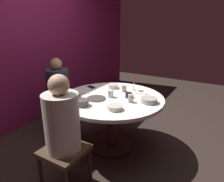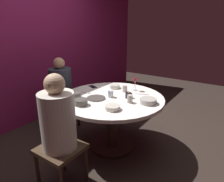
{
  "view_description": "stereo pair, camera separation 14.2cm",
  "coord_description": "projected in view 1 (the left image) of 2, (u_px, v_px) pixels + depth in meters",
  "views": [
    {
      "loc": [
        -2.08,
        -1.26,
        1.62
      ],
      "look_at": [
        0.0,
        0.0,
        0.8
      ],
      "focal_mm": 32.47,
      "sensor_mm": 36.0,
      "label": 1
    },
    {
      "loc": [
        -2.01,
        -1.37,
        1.62
      ],
      "look_at": [
        0.0,
        0.0,
        0.8
      ],
      "focal_mm": 32.47,
      "sensor_mm": 36.0,
      "label": 2
    }
  ],
  "objects": [
    {
      "name": "bowl_salad_center",
      "position": [
        149.0,
        100.0,
        2.4
      ],
      "size": [
        0.2,
        0.2,
        0.06
      ],
      "primitive_type": "cylinder",
      "color": "#B2ADA3",
      "rests_on": "dining_table"
    },
    {
      "name": "bowl_small_white",
      "position": [
        74.0,
        96.0,
        2.52
      ],
      "size": [
        0.17,
        0.17,
        0.07
      ],
      "primitive_type": "cylinder",
      "color": "#4C4742",
      "rests_on": "dining_table"
    },
    {
      "name": "ground_plane",
      "position": [
        112.0,
        145.0,
        2.82
      ],
      "size": [
        8.0,
        8.0,
        0.0
      ],
      "primitive_type": "plane",
      "color": "#2D231E"
    },
    {
      "name": "cup_by_left_diner",
      "position": [
        124.0,
        89.0,
        2.78
      ],
      "size": [
        0.07,
        0.07,
        0.09
      ],
      "primitive_type": "cylinder",
      "color": "#B2ADA3",
      "rests_on": "dining_table"
    },
    {
      "name": "candle_holder",
      "position": [
        129.0,
        95.0,
        2.56
      ],
      "size": [
        0.09,
        0.09,
        0.08
      ],
      "color": "black",
      "rests_on": "dining_table"
    },
    {
      "name": "fork_near_plate",
      "position": [
        84.0,
        93.0,
        2.72
      ],
      "size": [
        0.05,
        0.18,
        0.01
      ],
      "primitive_type": "cube",
      "rotation": [
        0.0,
        0.0,
        0.2
      ],
      "color": "#B7B7BC",
      "rests_on": "dining_table"
    },
    {
      "name": "knife_near_plate",
      "position": [
        142.0,
        94.0,
        2.7
      ],
      "size": [
        0.08,
        0.17,
        0.01
      ],
      "primitive_type": "cube",
      "rotation": [
        0.0,
        0.0,
        0.35
      ],
      "color": "#B7B7BC",
      "rests_on": "dining_table"
    },
    {
      "name": "cell_phone",
      "position": [
        91.0,
        87.0,
        2.98
      ],
      "size": [
        0.12,
        0.16,
        0.01
      ],
      "primitive_type": "cube",
      "rotation": [
        0.0,
        0.0,
        5.91
      ],
      "color": "black",
      "rests_on": "dining_table"
    },
    {
      "name": "seated_diner_left",
      "position": [
        62.0,
        124.0,
        1.86
      ],
      "size": [
        0.4,
        0.4,
        1.21
      ],
      "rotation": [
        0.0,
        0.0,
        6.28
      ],
      "color": "#3F2D1E",
      "rests_on": "ground"
    },
    {
      "name": "cup_by_right_diner",
      "position": [
        111.0,
        94.0,
        2.57
      ],
      "size": [
        0.07,
        0.07,
        0.09
      ],
      "primitive_type": "cylinder",
      "color": "silver",
      "rests_on": "dining_table"
    },
    {
      "name": "bowl_sauce_side",
      "position": [
        82.0,
        103.0,
        2.31
      ],
      "size": [
        0.15,
        0.15,
        0.07
      ],
      "primitive_type": "cylinder",
      "color": "#4C4742",
      "rests_on": "dining_table"
    },
    {
      "name": "seated_diner_back",
      "position": [
        58.0,
        87.0,
        3.06
      ],
      "size": [
        0.4,
        0.4,
        1.14
      ],
      "rotation": [
        0.0,
        0.0,
        4.71
      ],
      "color": "#3F2D1E",
      "rests_on": "ground"
    },
    {
      "name": "bowl_serving_large",
      "position": [
        113.0,
        86.0,
        2.94
      ],
      "size": [
        0.15,
        0.15,
        0.06
      ],
      "primitive_type": "cylinder",
      "color": "beige",
      "rests_on": "dining_table"
    },
    {
      "name": "cup_near_candle",
      "position": [
        131.0,
        98.0,
        2.41
      ],
      "size": [
        0.07,
        0.07,
        0.09
      ],
      "primitive_type": "cylinder",
      "color": "#B2ADA3",
      "rests_on": "dining_table"
    },
    {
      "name": "dining_table",
      "position": [
        112.0,
        108.0,
        2.64
      ],
      "size": [
        1.32,
        1.32,
        0.72
      ],
      "color": "white",
      "rests_on": "ground"
    },
    {
      "name": "dinner_plate",
      "position": [
        96.0,
        98.0,
        2.52
      ],
      "size": [
        0.23,
        0.23,
        0.01
      ],
      "primitive_type": "cylinder",
      "color": "#4C4742",
      "rests_on": "dining_table"
    },
    {
      "name": "bowl_rice_portion",
      "position": [
        115.0,
        107.0,
        2.2
      ],
      "size": [
        0.17,
        0.17,
        0.05
      ],
      "primitive_type": "cylinder",
      "color": "beige",
      "rests_on": "dining_table"
    },
    {
      "name": "back_wall",
      "position": [
        25.0,
        44.0,
        3.19
      ],
      "size": [
        6.0,
        0.1,
        2.6
      ],
      "primitive_type": "cube",
      "color": "maroon",
      "rests_on": "ground"
    },
    {
      "name": "wine_glass",
      "position": [
        134.0,
        81.0,
        2.82
      ],
      "size": [
        0.08,
        0.08,
        0.18
      ],
      "color": "silver",
      "rests_on": "dining_table"
    }
  ]
}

